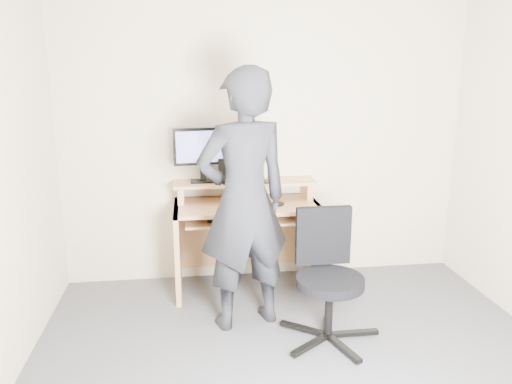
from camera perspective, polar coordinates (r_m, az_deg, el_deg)
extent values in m
cube|color=beige|center=(4.35, 1.10, 6.15)|extent=(3.50, 0.02, 2.50)
cube|color=tan|center=(4.22, -8.91, -6.53)|extent=(0.04, 0.60, 0.75)
cube|color=tan|center=(4.35, 6.63, -5.84)|extent=(0.04, 0.60, 0.75)
cube|color=tan|center=(4.14, -1.04, -1.56)|extent=(1.20, 0.60, 0.03)
cube|color=tan|center=(4.09, -0.91, -3.14)|extent=(1.02, 0.38, 0.02)
cube|color=tan|center=(4.23, -8.57, -0.09)|extent=(0.05, 0.28, 0.15)
cube|color=tan|center=(4.35, 5.81, 0.38)|extent=(0.05, 0.28, 0.15)
cube|color=tan|center=(4.24, -1.29, 1.10)|extent=(1.20, 0.30, 0.02)
cube|color=tan|center=(4.50, -1.45, -4.39)|extent=(1.20, 0.03, 0.65)
cube|color=black|center=(4.22, -6.05, 1.24)|extent=(0.21, 0.13, 0.01)
cube|color=black|center=(4.22, -6.08, 2.29)|extent=(0.05, 0.04, 0.13)
cube|color=black|center=(4.16, -6.15, 5.20)|extent=(0.48, 0.08, 0.31)
cube|color=#939CFF|center=(4.14, -6.14, 5.16)|extent=(0.43, 0.05, 0.26)
cube|color=black|center=(4.22, -3.68, 2.58)|extent=(0.11, 0.15, 0.20)
cylinder|color=silver|center=(4.25, -0.04, 2.43)|extent=(0.08, 0.08, 0.16)
cube|color=black|center=(4.20, 1.20, 1.23)|extent=(0.10, 0.14, 0.01)
cube|color=black|center=(4.12, -4.34, 1.10)|extent=(0.05, 0.05, 0.03)
torus|color=silver|center=(4.29, -5.19, 1.47)|extent=(0.18, 0.18, 0.06)
cube|color=black|center=(4.06, -2.31, -2.89)|extent=(0.47, 0.21, 0.03)
ellipsoid|color=black|center=(4.07, 2.61, -1.35)|extent=(0.10, 0.07, 0.04)
cube|color=black|center=(3.70, 11.09, -15.53)|extent=(0.35, 0.05, 0.03)
cube|color=black|center=(3.81, 8.33, -14.47)|extent=(0.15, 0.35, 0.03)
cube|color=black|center=(3.71, 5.42, -15.26)|extent=(0.31, 0.25, 0.03)
cube|color=black|center=(3.52, 6.25, -16.97)|extent=(0.31, 0.25, 0.03)
cube|color=black|center=(3.52, 9.97, -17.15)|extent=(0.15, 0.35, 0.03)
cylinder|color=black|center=(3.56, 8.33, -13.12)|extent=(0.06, 0.06, 0.37)
cylinder|color=black|center=(3.47, 8.45, -10.11)|extent=(0.47, 0.47, 0.07)
cube|color=black|center=(3.56, 7.69, -4.95)|extent=(0.39, 0.06, 0.42)
imported|color=black|center=(3.50, -1.41, -1.09)|extent=(0.78, 0.62, 1.87)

